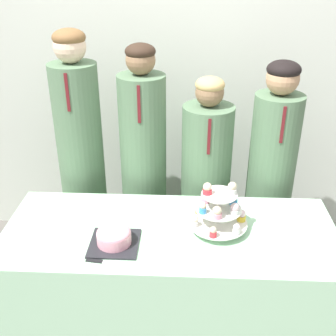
% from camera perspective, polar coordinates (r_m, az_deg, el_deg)
% --- Properties ---
extents(wall_back, '(9.00, 0.06, 2.70)m').
position_cam_1_polar(wall_back, '(3.00, 1.27, 14.27)').
color(wall_back, silver).
rests_on(wall_back, ground_plane).
extents(table, '(1.75, 0.71, 0.73)m').
position_cam_1_polar(table, '(2.45, 0.27, -15.36)').
color(table, '#A8DBB2').
rests_on(table, ground_plane).
extents(round_cake, '(0.24, 0.24, 0.10)m').
position_cam_1_polar(round_cake, '(2.11, -7.33, -9.15)').
color(round_cake, '#232328').
rests_on(round_cake, table).
extents(cake_knife, '(0.26, 0.05, 0.01)m').
position_cam_1_polar(cake_knife, '(2.03, -8.67, -12.51)').
color(cake_knife, silver).
rests_on(cake_knife, table).
extents(cupcake_stand, '(0.31, 0.31, 0.28)m').
position_cam_1_polar(cupcake_stand, '(2.17, 6.85, -5.55)').
color(cupcake_stand, silver).
rests_on(cupcake_stand, table).
extents(student_0, '(0.29, 0.29, 1.65)m').
position_cam_1_polar(student_0, '(2.78, -11.56, 0.35)').
color(student_0, '#567556').
rests_on(student_0, ground_plane).
extents(student_1, '(0.29, 0.29, 1.57)m').
position_cam_1_polar(student_1, '(2.73, -3.29, -0.66)').
color(student_1, '#567556').
rests_on(student_1, ground_plane).
extents(student_2, '(0.32, 0.32, 1.38)m').
position_cam_1_polar(student_2, '(2.77, 5.06, -2.70)').
color(student_2, '#567556').
rests_on(student_2, ground_plane).
extents(student_3, '(0.30, 0.30, 1.48)m').
position_cam_1_polar(student_3, '(2.79, 13.63, -1.70)').
color(student_3, '#567556').
rests_on(student_3, ground_plane).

